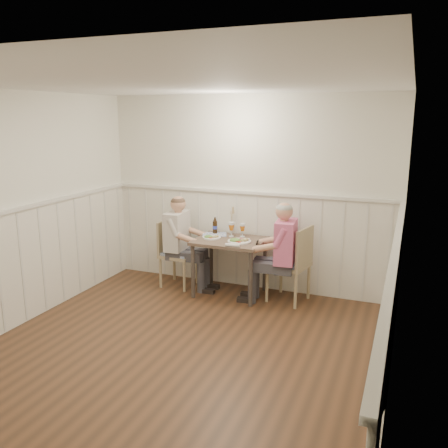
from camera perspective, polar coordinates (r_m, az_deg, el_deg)
name	(u,v)px	position (r m, az deg, el deg)	size (l,w,h in m)	color
ground_plane	(171,359)	(4.84, -6.34, -15.87)	(4.50, 4.50, 0.00)	#442D1D
room_shell	(167,207)	(4.32, -6.84, 2.05)	(4.04, 4.54, 2.60)	white
wainscot	(200,271)	(5.13, -2.92, -5.71)	(4.00, 4.49, 1.34)	white
dining_table	(230,247)	(6.20, 0.69, -2.80)	(0.89, 0.70, 0.75)	brown
chair_right	(293,261)	(6.05, 8.30, -4.48)	(0.55, 0.55, 0.98)	tan
chair_left	(175,251)	(6.60, -5.92, -3.21)	(0.45, 0.45, 0.92)	tan
man_in_pink	(282,261)	(5.96, 6.98, -4.48)	(0.64, 0.44, 1.32)	#3F3F47
diner_cream	(180,249)	(6.51, -5.33, -3.02)	(0.61, 0.42, 1.30)	#3F3F47
plate_man	(239,240)	(6.04, 1.76, -1.97)	(0.30, 0.30, 0.08)	white
plate_diner	(211,237)	(6.23, -1.60, -1.55)	(0.24, 0.24, 0.06)	white
beer_glass_a	(242,228)	(6.28, 2.24, -0.48)	(0.07, 0.07, 0.18)	silver
beer_glass_b	(231,227)	(6.28, 0.90, -0.35)	(0.08, 0.08, 0.20)	silver
beer_bottle	(215,226)	(6.46, -1.09, -0.28)	(0.06, 0.06, 0.23)	black
rolled_napkin	(233,245)	(5.83, 1.03, -2.56)	(0.18, 0.06, 0.04)	white
grass_vase	(231,221)	(6.44, 0.86, 0.39)	(0.05, 0.05, 0.39)	silver
gingham_mat	(215,234)	(6.42, -1.14, -1.26)	(0.39, 0.36, 0.01)	#4D64A4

